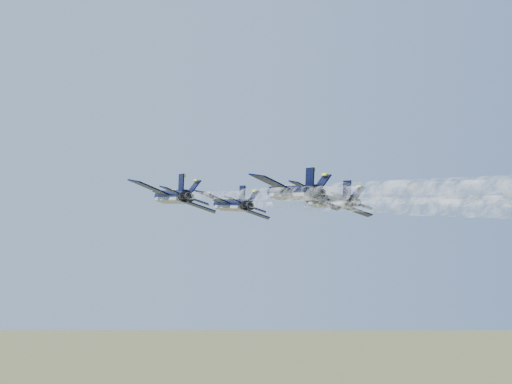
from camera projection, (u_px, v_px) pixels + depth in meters
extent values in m
cylinder|color=black|center=(232.00, 204.00, 108.05)|extent=(4.36, 11.67, 1.88)
cone|color=black|center=(215.00, 208.00, 114.42)|extent=(2.33, 2.62, 1.88)
ellipsoid|color=black|center=(225.00, 203.00, 110.88)|extent=(1.47, 2.26, 0.95)
cube|color=gray|center=(230.00, 208.00, 107.94)|extent=(3.59, 10.40, 0.80)
cube|color=black|center=(214.00, 197.00, 106.43)|extent=(5.56, 4.85, 1.81)
cube|color=#FFF70D|center=(211.00, 197.00, 107.81)|extent=(4.19, 2.65, 1.79)
cube|color=black|center=(252.00, 212.00, 108.36)|extent=(5.06, 3.22, 1.81)
cube|color=#FFF70D|center=(248.00, 212.00, 109.74)|extent=(4.69, 0.74, 1.79)
cube|color=black|center=(234.00, 197.00, 102.38)|extent=(2.58, 2.38, 0.86)
cube|color=black|center=(258.00, 207.00, 103.57)|extent=(2.37, 1.73, 0.86)
cube|color=black|center=(242.00, 191.00, 103.55)|extent=(0.60, 1.91, 2.26)
cube|color=black|center=(252.00, 195.00, 104.03)|extent=(1.86, 2.19, 1.89)
cylinder|color=black|center=(245.00, 201.00, 102.27)|extent=(1.42, 1.28, 1.22)
cylinder|color=black|center=(250.00, 203.00, 102.52)|extent=(1.42, 1.28, 1.22)
cylinder|color=black|center=(172.00, 196.00, 94.02)|extent=(4.36, 11.67, 1.88)
cone|color=black|center=(157.00, 200.00, 100.39)|extent=(2.33, 2.62, 1.88)
ellipsoid|color=black|center=(167.00, 194.00, 96.85)|extent=(1.47, 2.26, 0.95)
cube|color=gray|center=(171.00, 200.00, 93.91)|extent=(3.59, 10.40, 0.80)
cube|color=black|center=(151.00, 187.00, 92.40)|extent=(5.56, 4.85, 1.81)
cube|color=#FFF70D|center=(148.00, 188.00, 93.78)|extent=(4.19, 2.65, 1.79)
cube|color=black|center=(196.00, 205.00, 94.33)|extent=(5.06, 3.22, 1.81)
cube|color=#FFF70D|center=(192.00, 205.00, 95.71)|extent=(4.69, 0.74, 1.79)
cube|color=black|center=(171.00, 187.00, 88.35)|extent=(2.58, 2.38, 0.86)
cube|color=black|center=(200.00, 198.00, 89.54)|extent=(2.37, 1.73, 0.86)
cube|color=black|center=(182.00, 181.00, 89.51)|extent=(0.60, 1.91, 2.26)
cube|color=black|center=(193.00, 185.00, 90.00)|extent=(1.86, 2.19, 1.89)
cylinder|color=black|center=(184.00, 191.00, 88.23)|extent=(1.42, 1.28, 1.22)
cylinder|color=black|center=(190.00, 194.00, 88.49)|extent=(1.42, 1.28, 1.22)
cylinder|color=black|center=(331.00, 201.00, 101.50)|extent=(4.36, 11.67, 1.88)
cone|color=black|center=(308.00, 204.00, 107.87)|extent=(2.33, 2.62, 1.88)
ellipsoid|color=black|center=(322.00, 199.00, 104.33)|extent=(1.47, 2.26, 0.95)
cube|color=gray|center=(330.00, 205.00, 101.38)|extent=(3.59, 10.40, 0.80)
cube|color=black|center=(314.00, 193.00, 99.88)|extent=(5.56, 4.85, 1.81)
cube|color=#FFF70D|center=(309.00, 193.00, 101.26)|extent=(4.19, 2.65, 1.79)
cube|color=black|center=(352.00, 209.00, 101.80)|extent=(5.06, 3.22, 1.81)
cube|color=#FFF70D|center=(347.00, 209.00, 103.19)|extent=(4.69, 0.74, 1.79)
cube|color=black|center=(339.00, 192.00, 95.82)|extent=(2.58, 2.38, 0.86)
cube|color=black|center=(364.00, 203.00, 97.02)|extent=(2.37, 1.73, 0.86)
cube|color=black|center=(347.00, 187.00, 96.99)|extent=(0.60, 1.91, 2.26)
cube|color=black|center=(357.00, 191.00, 97.47)|extent=(1.86, 2.19, 1.89)
cylinder|color=black|center=(351.00, 197.00, 95.71)|extent=(1.42, 1.28, 1.22)
cylinder|color=black|center=(357.00, 199.00, 95.97)|extent=(1.42, 1.28, 1.22)
cylinder|color=black|center=(293.00, 192.00, 88.14)|extent=(4.36, 11.67, 1.88)
cone|color=black|center=(269.00, 196.00, 94.51)|extent=(2.33, 2.62, 1.88)
ellipsoid|color=black|center=(284.00, 190.00, 90.97)|extent=(1.47, 2.26, 0.95)
cube|color=gray|center=(292.00, 196.00, 88.02)|extent=(3.59, 10.40, 0.80)
cube|color=black|center=(273.00, 182.00, 86.52)|extent=(5.56, 4.85, 1.81)
cube|color=#FFF70D|center=(268.00, 183.00, 87.90)|extent=(4.19, 2.65, 1.79)
cube|color=black|center=(318.00, 201.00, 88.45)|extent=(5.06, 3.22, 1.81)
cube|color=#FFF70D|center=(313.00, 202.00, 89.83)|extent=(4.69, 0.74, 1.79)
cube|color=black|center=(301.00, 181.00, 82.46)|extent=(2.58, 2.38, 0.86)
cube|color=black|center=(330.00, 194.00, 83.66)|extent=(2.37, 1.73, 0.86)
cube|color=black|center=(310.00, 175.00, 83.63)|extent=(0.60, 1.91, 2.26)
cube|color=black|center=(322.00, 180.00, 84.11)|extent=(1.86, 2.19, 1.89)
cylinder|color=black|center=(314.00, 186.00, 82.35)|extent=(1.42, 1.28, 1.22)
cylinder|color=black|center=(321.00, 189.00, 82.61)|extent=(1.42, 1.28, 1.22)
cylinder|color=white|center=(277.00, 196.00, 93.64)|extent=(5.26, 19.37, 1.00)
cylinder|color=white|center=(353.00, 181.00, 76.55)|extent=(5.63, 19.46, 1.37)
cylinder|color=white|center=(473.00, 158.00, 59.47)|extent=(6.06, 19.55, 1.82)
cylinder|color=white|center=(215.00, 184.00, 79.60)|extent=(5.26, 19.37, 1.00)
cylinder|color=white|center=(291.00, 163.00, 62.52)|extent=(5.63, 19.46, 1.37)
cylinder|color=white|center=(424.00, 127.00, 45.44)|extent=(6.06, 19.55, 1.82)
cylinder|color=white|center=(396.00, 191.00, 87.08)|extent=(5.26, 19.37, 1.00)
cylinder|color=white|center=(508.00, 174.00, 70.00)|extent=(5.63, 19.46, 1.37)
cylinder|color=white|center=(363.00, 178.00, 73.72)|extent=(5.26, 19.37, 1.00)
cylinder|color=white|center=(492.00, 153.00, 56.64)|extent=(5.63, 19.46, 1.37)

